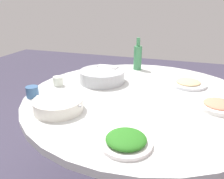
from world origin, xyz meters
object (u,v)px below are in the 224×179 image
at_px(tea_cup_near, 58,81).
at_px(soup_bowl, 58,105).
at_px(dish_greens, 126,141).
at_px(dish_shrimp, 219,105).
at_px(tea_cup_far, 32,92).
at_px(round_dining_table, 140,113).
at_px(rice_bowl, 102,76).
at_px(green_bottle, 138,57).
at_px(dish_noodles, 188,83).

bearing_deg(tea_cup_near, soup_bowl, 30.59).
bearing_deg(dish_greens, dish_shrimp, 140.79).
bearing_deg(tea_cup_far, dish_shrimp, 99.59).
xyz_separation_m(round_dining_table, rice_bowl, (-0.15, -0.30, 0.17)).
bearing_deg(tea_cup_near, tea_cup_far, -12.05).
height_order(green_bottle, tea_cup_near, green_bottle).
xyz_separation_m(round_dining_table, dish_noodles, (-0.27, 0.27, 0.14)).
height_order(dish_greens, green_bottle, green_bottle).
relative_size(tea_cup_near, tea_cup_far, 0.90).
xyz_separation_m(round_dining_table, green_bottle, (-0.53, -0.14, 0.23)).
xyz_separation_m(rice_bowl, green_bottle, (-0.38, 0.17, 0.06)).
xyz_separation_m(round_dining_table, soup_bowl, (0.34, -0.37, 0.16)).
distance_m(dish_noodles, dish_greens, 0.82).
distance_m(round_dining_table, rice_bowl, 0.38).
relative_size(dish_shrimp, dish_greens, 1.02).
relative_size(soup_bowl, tea_cup_near, 4.31).
distance_m(rice_bowl, green_bottle, 0.42).
relative_size(rice_bowl, green_bottle, 1.22).
height_order(rice_bowl, tea_cup_far, rice_bowl).
bearing_deg(tea_cup_far, green_bottle, 148.32).
bearing_deg(rice_bowl, soup_bowl, -7.31).
distance_m(dish_noodles, green_bottle, 0.49).
height_order(round_dining_table, dish_noodles, dish_noodles).
height_order(soup_bowl, tea_cup_near, soup_bowl).
distance_m(dish_shrimp, dish_greens, 0.61).
relative_size(rice_bowl, dish_greens, 1.48).
xyz_separation_m(soup_bowl, tea_cup_near, (-0.33, -0.19, 0.00)).
bearing_deg(dish_greens, tea_cup_near, -130.21).
relative_size(soup_bowl, dish_noodles, 1.18).
bearing_deg(dish_shrimp, round_dining_table, -96.69).
distance_m(round_dining_table, soup_bowl, 0.52).
bearing_deg(green_bottle, dish_noodles, 56.75).
xyz_separation_m(rice_bowl, dish_greens, (0.67, 0.35, -0.02)).
relative_size(soup_bowl, tea_cup_far, 3.86).
xyz_separation_m(soup_bowl, dish_noodles, (-0.60, 0.64, -0.02)).
bearing_deg(soup_bowl, round_dining_table, 132.51).
bearing_deg(dish_greens, soup_bowl, -114.24).
bearing_deg(dish_noodles, rice_bowl, -78.55).
height_order(dish_noodles, green_bottle, green_bottle).
bearing_deg(dish_greens, green_bottle, -170.14).
distance_m(green_bottle, tea_cup_near, 0.69).
bearing_deg(soup_bowl, green_bottle, 165.21).
relative_size(round_dining_table, green_bottle, 5.39).
distance_m(rice_bowl, dish_greens, 0.76).
height_order(dish_shrimp, tea_cup_near, tea_cup_near).
relative_size(rice_bowl, soup_bowl, 1.11).
bearing_deg(tea_cup_near, round_dining_table, 91.00).
bearing_deg(dish_shrimp, tea_cup_far, -80.41).
distance_m(round_dining_table, green_bottle, 0.60).
bearing_deg(tea_cup_far, round_dining_table, 110.44).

